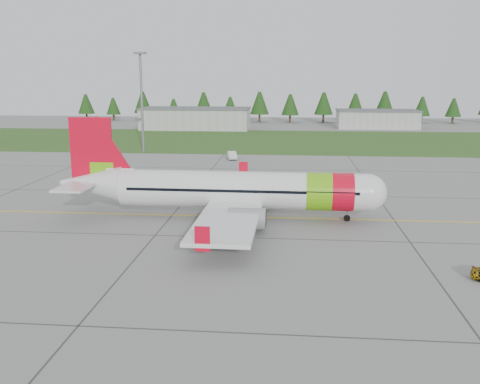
# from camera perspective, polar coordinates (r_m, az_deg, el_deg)

# --- Properties ---
(ground) EXTENTS (320.00, 320.00, 0.00)m
(ground) POSITION_cam_1_polar(r_m,az_deg,el_deg) (52.82, 7.00, -5.05)
(ground) COLOR gray
(ground) RESTS_ON ground
(aircraft) EXTENTS (36.83, 33.78, 11.16)m
(aircraft) POSITION_cam_1_polar(r_m,az_deg,el_deg) (59.48, -0.60, 0.21)
(aircraft) COLOR silver
(aircraft) RESTS_ON ground
(service_van) EXTENTS (1.87, 1.81, 4.58)m
(service_van) POSITION_cam_1_polar(r_m,az_deg,el_deg) (102.71, -0.86, 4.78)
(service_van) COLOR silver
(service_van) RESTS_ON ground
(grass_strip) EXTENTS (320.00, 50.00, 0.03)m
(grass_strip) POSITION_cam_1_polar(r_m,az_deg,el_deg) (133.36, 6.03, 5.45)
(grass_strip) COLOR #30561E
(grass_strip) RESTS_ON ground
(taxi_guideline) EXTENTS (120.00, 0.25, 0.02)m
(taxi_guideline) POSITION_cam_1_polar(r_m,az_deg,el_deg) (60.51, 6.80, -2.79)
(taxi_guideline) COLOR gold
(taxi_guideline) RESTS_ON ground
(hangar_west) EXTENTS (32.00, 14.00, 6.00)m
(hangar_west) POSITION_cam_1_polar(r_m,az_deg,el_deg) (163.38, -4.74, 7.77)
(hangar_west) COLOR #A8A8A3
(hangar_west) RESTS_ON ground
(hangar_east) EXTENTS (24.00, 12.00, 5.20)m
(hangar_east) POSITION_cam_1_polar(r_m,az_deg,el_deg) (171.05, 14.39, 7.49)
(hangar_east) COLOR #A8A8A3
(hangar_east) RESTS_ON ground
(floodlight_mast) EXTENTS (0.50, 0.50, 20.00)m
(floodlight_mast) POSITION_cam_1_polar(r_m,az_deg,el_deg) (112.70, -10.42, 9.18)
(floodlight_mast) COLOR slate
(floodlight_mast) RESTS_ON ground
(treeline) EXTENTS (160.00, 8.00, 10.00)m
(treeline) POSITION_cam_1_polar(r_m,az_deg,el_deg) (188.74, 5.87, 8.95)
(treeline) COLOR #1C3F14
(treeline) RESTS_ON ground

